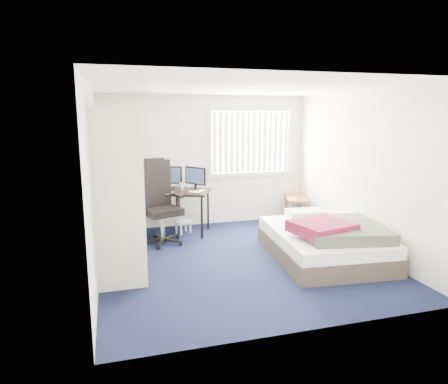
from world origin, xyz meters
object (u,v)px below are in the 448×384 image
desk (165,189)px  office_chair (160,211)px  bed (325,240)px  nightstand (296,200)px

desk → office_chair: (-0.18, -0.57, -0.27)m
desk → bed: (2.10, -2.05, -0.53)m
desk → bed: desk is taller
desk → nightstand: size_ratio=2.09×
office_chair → nightstand: office_chair is taller
nightstand → office_chair: bearing=-169.5°
office_chair → bed: 2.73m
desk → bed: 2.98m
office_chair → desk: bearing=72.5°
desk → nightstand: (2.59, -0.06, -0.35)m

